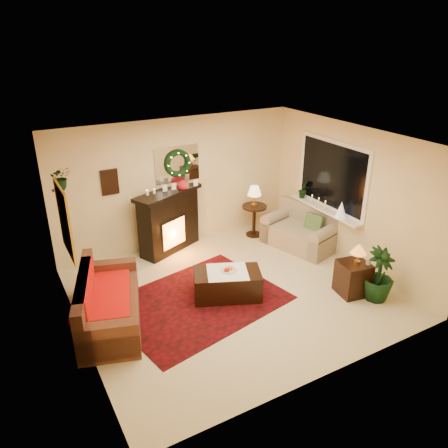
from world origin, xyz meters
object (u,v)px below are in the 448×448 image
loveseat (300,228)px  sofa (109,298)px  fireplace (169,224)px  coffee_table (227,285)px  side_table_round (254,221)px  end_table_square (353,279)px

loveseat → sofa: bearing=173.3°
fireplace → loveseat: fireplace is taller
loveseat → coffee_table: loveseat is taller
fireplace → side_table_round: fireplace is taller
loveseat → side_table_round: bearing=104.4°
coffee_table → sofa: bearing=-164.0°
end_table_square → loveseat: bearing=80.3°
sofa → side_table_round: 3.90m
sofa → loveseat: (4.10, 0.65, -0.01)m
fireplace → side_table_round: bearing=-31.6°
side_table_round → end_table_square: 2.75m
fireplace → loveseat: bearing=-49.7°
side_table_round → loveseat: bearing=-59.8°
loveseat → coffee_table: bearing=-173.7°
loveseat → coffee_table: (-2.21, -0.89, -0.21)m
end_table_square → coffee_table: size_ratio=0.53×
sofa → fireplace: bearing=63.9°
end_table_square → sofa: bearing=162.7°
sofa → fireplace: fireplace is taller
fireplace → end_table_square: fireplace is taller
loveseat → coffee_table: 2.39m
sofa → loveseat: sofa is taller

